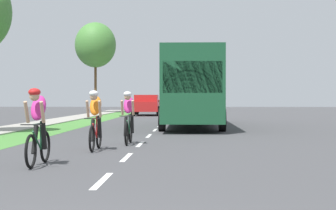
{
  "coord_description": "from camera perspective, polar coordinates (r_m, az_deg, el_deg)",
  "views": [
    {
      "loc": [
        1.43,
        -4.0,
        1.38
      ],
      "look_at": [
        0.49,
        20.85,
        1.06
      ],
      "focal_mm": 56.58,
      "sensor_mm": 36.0,
      "label": 1
    }
  ],
  "objects": [
    {
      "name": "ground_plane",
      "position": [
        24.08,
        -1.24,
        -2.54
      ],
      "size": [
        120.0,
        120.0,
        0.0
      ],
      "primitive_type": "plane",
      "color": "#424244"
    },
    {
      "name": "grass_verge",
      "position": [
        24.76,
        -11.77,
        -2.46
      ],
      "size": [
        1.95,
        70.0,
        0.01
      ],
      "primitive_type": "cube",
      "color": "#478438",
      "rests_on": "ground_plane"
    },
    {
      "name": "sidewalk_concrete",
      "position": [
        25.3,
        -16.03,
        -2.4
      ],
      "size": [
        1.91,
        70.0,
        0.1
      ],
      "primitive_type": "cube",
      "color": "#9E998E",
      "rests_on": "ground_plane"
    },
    {
      "name": "lane_markings_center",
      "position": [
        28.07,
        -0.75,
        -2.07
      ],
      "size": [
        0.12,
        54.3,
        0.01
      ],
      "color": "white",
      "rests_on": "ground_plane"
    },
    {
      "name": "cyclist_lead",
      "position": [
        11.13,
        -13.85,
        -2.2
      ],
      "size": [
        0.42,
        1.72,
        1.58
      ],
      "color": "black",
      "rests_on": "ground_plane"
    },
    {
      "name": "cyclist_trailing",
      "position": [
        14.1,
        -7.84,
        -1.57
      ],
      "size": [
        0.42,
        1.72,
        1.58
      ],
      "color": "black",
      "rests_on": "ground_plane"
    },
    {
      "name": "cyclist_distant",
      "position": [
        15.88,
        -4.28,
        -1.31
      ],
      "size": [
        0.42,
        1.72,
        1.58
      ],
      "color": "black",
      "rests_on": "ground_plane"
    },
    {
      "name": "bus_dark_green",
      "position": [
        25.73,
        2.55,
        2.08
      ],
      "size": [
        2.78,
        11.6,
        3.48
      ],
      "color": "#194C2D",
      "rests_on": "ground_plane"
    },
    {
      "name": "pickup_red",
      "position": [
        42.41,
        -2.27,
        -0.01
      ],
      "size": [
        2.22,
        5.1,
        1.64
      ],
      "color": "red",
      "rests_on": "ground_plane"
    },
    {
      "name": "street_tree_far",
      "position": [
        51.2,
        -7.82,
        6.41
      ],
      "size": [
        3.91,
        3.91,
        8.61
      ],
      "color": "brown",
      "rests_on": "ground_plane"
    }
  ]
}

